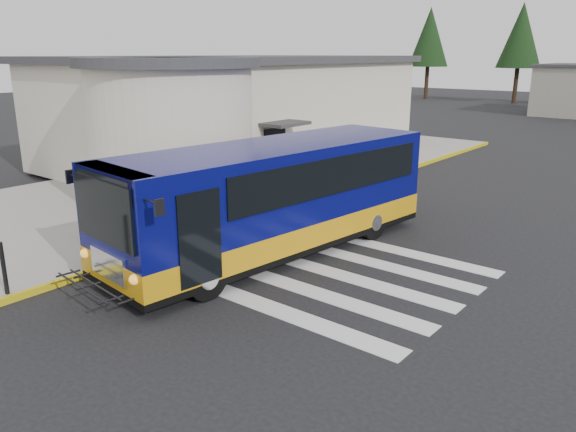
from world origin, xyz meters
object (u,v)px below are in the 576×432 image
Objects in this scene: pedestrian_b at (124,199)px; bollard at (4,268)px; pedestrian_a at (170,198)px; transit_bus at (273,202)px.

pedestrian_b is 4.59m from bollard.
pedestrian_b is at bearing 112.13° from bollard.
bollard is at bearing -166.00° from pedestrian_a.
pedestrian_a is 5.46m from bollard.
transit_bus reaches higher than pedestrian_a.
bollard is at bearing -106.15° from transit_bus.
pedestrian_a is at bearing 101.25° from bollard.
transit_bus is 6.41m from bollard.
transit_bus is 5.46× the size of pedestrian_b.
transit_bus is 8.91× the size of bollard.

